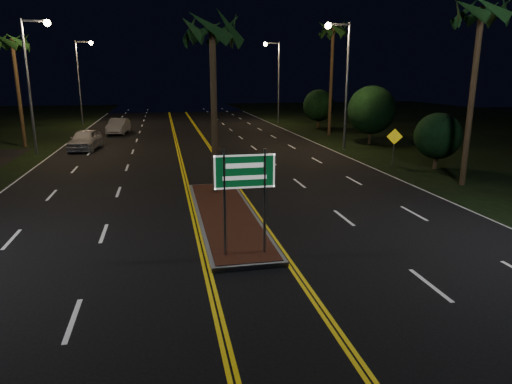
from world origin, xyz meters
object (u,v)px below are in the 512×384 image
object	(u,v)px
palm_left_far	(12,42)
car_near	(85,138)
highway_sign	(245,181)
streetlight_left_mid	(33,71)
shrub_near	(438,136)
car_far	(118,125)
median_island	(226,215)
palm_median	(212,30)
shrub_mid	(371,110)
streetlight_right_mid	(342,72)
shrub_far	(319,105)
warning_sign	(394,142)
streetlight_left_far	(82,73)
palm_right_far	(333,31)
streetlight_right_far	(276,73)
palm_right_near	(482,13)

from	to	relation	value
palm_left_far	car_near	xyz separation A→B (m)	(4.83, -2.37, -6.86)
highway_sign	streetlight_left_mid	bearing A→B (deg)	116.59
shrub_near	car_near	bearing A→B (deg)	151.55
car_near	car_far	bearing A→B (deg)	87.39
median_island	car_far	xyz separation A→B (m)	(-6.40, 28.23, 0.74)
streetlight_left_mid	car_near	bearing A→B (deg)	31.66
palm_median	car_near	size ratio (longest dim) A/B	1.57
streetlight_left_mid	shrub_mid	bearing A→B (deg)	0.00
streetlight_right_mid	shrub_mid	world-z (taller)	streetlight_right_mid
shrub_far	car_far	size ratio (longest dim) A/B	0.80
palm_median	palm_left_far	size ratio (longest dim) A/B	0.94
warning_sign	car_far	bearing A→B (deg)	150.48
streetlight_right_mid	shrub_near	world-z (taller)	streetlight_right_mid
palm_median	palm_left_far	distance (m)	21.69
streetlight_left_far	warning_sign	distance (m)	36.42
median_island	shrub_mid	distance (m)	22.18
median_island	palm_median	xyz separation A→B (m)	(0.00, 3.50, 7.19)
shrub_far	highway_sign	bearing A→B (deg)	-112.57
palm_left_far	streetlight_right_mid	bearing A→B (deg)	-14.37
palm_right_far	warning_sign	size ratio (longest dim) A/B	4.53
streetlight_right_far	palm_left_far	bearing A→B (deg)	-149.12
streetlight_left_far	highway_sign	bearing A→B (deg)	-75.56
median_island	streetlight_left_far	xyz separation A→B (m)	(-10.61, 37.00, 5.57)
palm_median	shrub_near	xyz separation A→B (m)	(13.50, 3.50, -5.33)
palm_right_far	median_island	bearing A→B (deg)	-119.10
shrub_far	shrub_mid	bearing A→B (deg)	-89.05
palm_right_near	car_far	size ratio (longest dim) A/B	1.88
palm_right_far	warning_sign	world-z (taller)	palm_right_far
streetlight_right_mid	palm_median	size ratio (longest dim) A/B	1.08
median_island	streetlight_left_mid	xyz separation A→B (m)	(-10.61, 17.00, 5.57)
shrub_near	shrub_far	xyz separation A→B (m)	(0.30, 22.00, 0.39)
shrub_mid	car_far	size ratio (longest dim) A/B	0.93
median_island	streetlight_right_mid	bearing A→B (deg)	54.72
palm_right_far	shrub_mid	xyz separation A→B (m)	(1.20, -6.00, -6.42)
streetlight_left_far	palm_left_far	bearing A→B (deg)	-97.78
warning_sign	streetlight_right_mid	bearing A→B (deg)	115.95
median_island	shrub_near	world-z (taller)	shrub_near
highway_sign	car_far	distance (m)	33.09
palm_left_far	streetlight_left_far	bearing A→B (deg)	82.22
streetlight_right_mid	warning_sign	bearing A→B (deg)	-82.54
palm_right_far	shrub_near	size ratio (longest dim) A/B	3.12
streetlight_right_far	palm_right_near	distance (m)	32.16
shrub_mid	shrub_far	distance (m)	12.01
highway_sign	car_near	bearing A→B (deg)	109.23
streetlight_right_mid	car_far	xyz separation A→B (m)	(-17.01, 13.23, -4.83)
streetlight_left_mid	palm_median	size ratio (longest dim) A/B	1.08
highway_sign	streetlight_left_far	size ratio (longest dim) A/B	0.36
streetlight_left_mid	streetlight_left_far	size ratio (longest dim) A/B	1.00
palm_right_far	highway_sign	bearing A→B (deg)	-115.20
highway_sign	palm_right_near	xyz separation A→B (m)	(12.50, 7.20, 5.81)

